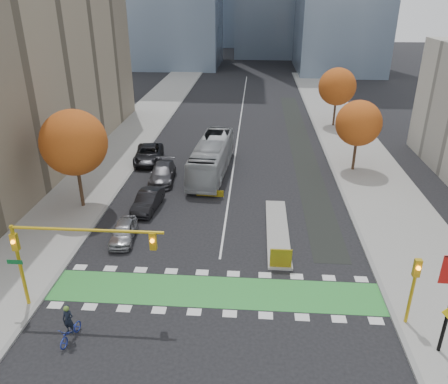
% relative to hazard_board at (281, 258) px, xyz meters
% --- Properties ---
extents(ground, '(300.00, 300.00, 0.00)m').
position_rel_hazard_board_xyz_m(ground, '(-4.00, -4.20, -0.80)').
color(ground, black).
rests_on(ground, ground).
extents(sidewalk_west, '(7.00, 120.00, 0.15)m').
position_rel_hazard_board_xyz_m(sidewalk_west, '(-17.50, 15.80, -0.73)').
color(sidewalk_west, gray).
rests_on(sidewalk_west, ground).
extents(sidewalk_east, '(7.00, 120.00, 0.15)m').
position_rel_hazard_board_xyz_m(sidewalk_east, '(9.50, 15.80, -0.73)').
color(sidewalk_east, gray).
rests_on(sidewalk_east, ground).
extents(curb_west, '(0.30, 120.00, 0.16)m').
position_rel_hazard_board_xyz_m(curb_west, '(-14.00, 15.80, -0.73)').
color(curb_west, gray).
rests_on(curb_west, ground).
extents(curb_east, '(0.30, 120.00, 0.16)m').
position_rel_hazard_board_xyz_m(curb_east, '(6.00, 15.80, -0.73)').
color(curb_east, gray).
rests_on(curb_east, ground).
extents(bike_crossing, '(20.00, 3.00, 0.01)m').
position_rel_hazard_board_xyz_m(bike_crossing, '(-4.00, -2.70, -0.79)').
color(bike_crossing, '#2E8D37').
rests_on(bike_crossing, ground).
extents(centre_line, '(0.15, 70.00, 0.01)m').
position_rel_hazard_board_xyz_m(centre_line, '(-4.00, 35.80, -0.80)').
color(centre_line, silver).
rests_on(centre_line, ground).
extents(bike_lane_paint, '(2.50, 50.00, 0.01)m').
position_rel_hazard_board_xyz_m(bike_lane_paint, '(3.50, 25.80, -0.80)').
color(bike_lane_paint, black).
rests_on(bike_lane_paint, ground).
extents(median_island, '(1.60, 10.00, 0.16)m').
position_rel_hazard_board_xyz_m(median_island, '(0.00, 4.80, -0.72)').
color(median_island, gray).
rests_on(median_island, ground).
extents(hazard_board, '(1.40, 0.12, 1.30)m').
position_rel_hazard_board_xyz_m(hazard_board, '(0.00, 0.00, 0.00)').
color(hazard_board, yellow).
rests_on(hazard_board, median_island).
extents(tree_west, '(5.20, 5.20, 8.22)m').
position_rel_hazard_board_xyz_m(tree_west, '(-16.00, 7.80, 4.82)').
color(tree_west, '#332114').
rests_on(tree_west, ground).
extents(tree_east_near, '(4.40, 4.40, 7.08)m').
position_rel_hazard_board_xyz_m(tree_east_near, '(8.00, 17.80, 4.06)').
color(tree_east_near, '#332114').
rests_on(tree_east_near, ground).
extents(tree_east_far, '(4.80, 4.80, 7.65)m').
position_rel_hazard_board_xyz_m(tree_east_far, '(8.50, 33.80, 4.44)').
color(tree_east_far, '#332114').
rests_on(tree_east_far, ground).
extents(traffic_signal_west, '(8.53, 0.56, 5.20)m').
position_rel_hazard_board_xyz_m(traffic_signal_west, '(-11.93, -4.71, 3.23)').
color(traffic_signal_west, '#BF9914').
rests_on(traffic_signal_west, ground).
extents(traffic_signal_east, '(0.35, 0.43, 4.10)m').
position_rel_hazard_board_xyz_m(traffic_signal_east, '(6.50, -4.71, 1.93)').
color(traffic_signal_east, '#BF9914').
rests_on(traffic_signal_east, ground).
extents(cyclist, '(0.96, 1.95, 2.15)m').
position_rel_hazard_board_xyz_m(cyclist, '(-11.00, -7.18, -0.08)').
color(cyclist, '#21329B').
rests_on(cyclist, ground).
extents(bus, '(3.62, 12.11, 3.33)m').
position_rel_hazard_board_xyz_m(bus, '(-6.04, 16.08, 0.86)').
color(bus, '#A4A7AB').
rests_on(bus, ground).
extents(parked_car_a, '(1.92, 4.13, 1.37)m').
position_rel_hazard_board_xyz_m(parked_car_a, '(-11.10, 2.81, -0.12)').
color(parked_car_a, '#98999D').
rests_on(parked_car_a, ground).
extents(parked_car_b, '(1.99, 4.70, 1.51)m').
position_rel_hazard_board_xyz_m(parked_car_b, '(-10.50, 7.81, -0.05)').
color(parked_car_b, black).
rests_on(parked_car_b, ground).
extents(parked_car_c, '(2.54, 5.51, 1.56)m').
position_rel_hazard_board_xyz_m(parked_car_c, '(-10.50, 13.79, -0.02)').
color(parked_car_c, '#48484C').
rests_on(parked_car_c, ground).
extents(parked_car_d, '(3.47, 6.27, 1.66)m').
position_rel_hazard_board_xyz_m(parked_car_d, '(-13.00, 18.80, 0.03)').
color(parked_car_d, black).
rests_on(parked_car_d, ground).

